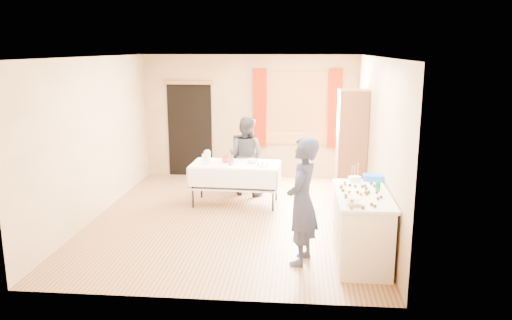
# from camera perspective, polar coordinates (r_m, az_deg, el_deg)

# --- Properties ---
(floor) EXTENTS (4.50, 5.50, 0.02)m
(floor) POSITION_cam_1_polar(r_m,az_deg,el_deg) (8.29, -2.62, -6.63)
(floor) COLOR #9E7047
(floor) RESTS_ON ground
(ceiling) EXTENTS (4.50, 5.50, 0.02)m
(ceiling) POSITION_cam_1_polar(r_m,az_deg,el_deg) (7.83, -2.81, 11.78)
(ceiling) COLOR white
(ceiling) RESTS_ON floor
(wall_back) EXTENTS (4.50, 0.02, 2.60)m
(wall_back) POSITION_cam_1_polar(r_m,az_deg,el_deg) (10.66, -0.71, 4.97)
(wall_back) COLOR tan
(wall_back) RESTS_ON floor
(wall_front) EXTENTS (4.50, 0.02, 2.60)m
(wall_front) POSITION_cam_1_polar(r_m,az_deg,el_deg) (5.30, -6.73, -3.08)
(wall_front) COLOR tan
(wall_front) RESTS_ON floor
(wall_left) EXTENTS (0.02, 5.50, 2.60)m
(wall_left) POSITION_cam_1_polar(r_m,az_deg,el_deg) (8.56, -17.90, 2.44)
(wall_left) COLOR tan
(wall_left) RESTS_ON floor
(wall_right) EXTENTS (0.02, 5.50, 2.60)m
(wall_right) POSITION_cam_1_polar(r_m,az_deg,el_deg) (7.97, 13.61, 1.98)
(wall_right) COLOR tan
(wall_right) RESTS_ON floor
(window_frame) EXTENTS (1.32, 0.06, 1.52)m
(window_frame) POSITION_cam_1_polar(r_m,az_deg,el_deg) (10.55, 4.71, 5.94)
(window_frame) COLOR olive
(window_frame) RESTS_ON wall_back
(window_pane) EXTENTS (1.20, 0.02, 1.40)m
(window_pane) POSITION_cam_1_polar(r_m,az_deg,el_deg) (10.53, 4.71, 5.93)
(window_pane) COLOR white
(window_pane) RESTS_ON wall_back
(curtain_left) EXTENTS (0.28, 0.06, 1.65)m
(curtain_left) POSITION_cam_1_polar(r_m,az_deg,el_deg) (10.53, 0.43, 5.97)
(curtain_left) COLOR #911C04
(curtain_left) RESTS_ON wall_back
(curtain_right) EXTENTS (0.28, 0.06, 1.65)m
(curtain_right) POSITION_cam_1_polar(r_m,az_deg,el_deg) (10.52, 8.98, 5.81)
(curtain_right) COLOR #911C04
(curtain_right) RESTS_ON wall_back
(doorway) EXTENTS (0.95, 0.04, 2.00)m
(doorway) POSITION_cam_1_polar(r_m,az_deg,el_deg) (10.89, -7.56, 3.43)
(doorway) COLOR black
(doorway) RESTS_ON floor
(door_lintel) EXTENTS (1.05, 0.06, 0.08)m
(door_lintel) POSITION_cam_1_polar(r_m,az_deg,el_deg) (10.74, -7.75, 8.78)
(door_lintel) COLOR olive
(door_lintel) RESTS_ON wall_back
(cabinet) EXTENTS (0.50, 0.60, 2.02)m
(cabinet) POSITION_cam_1_polar(r_m,az_deg,el_deg) (9.05, 10.84, 1.50)
(cabinet) COLOR brown
(cabinet) RESTS_ON floor
(counter) EXTENTS (0.69, 1.45, 0.91)m
(counter) POSITION_cam_1_polar(r_m,az_deg,el_deg) (6.69, 11.93, -7.52)
(counter) COLOR #F6E7CD
(counter) RESTS_ON floor
(party_table) EXTENTS (1.59, 0.86, 0.75)m
(party_table) POSITION_cam_1_polar(r_m,az_deg,el_deg) (8.85, -2.36, -2.29)
(party_table) COLOR black
(party_table) RESTS_ON floor
(chair) EXTENTS (0.57, 0.57, 1.05)m
(chair) POSITION_cam_1_polar(r_m,az_deg,el_deg) (9.90, -1.05, -1.45)
(chair) COLOR black
(chair) RESTS_ON floor
(girl) EXTENTS (0.80, 0.69, 1.66)m
(girl) POSITION_cam_1_polar(r_m,az_deg,el_deg) (6.39, 5.30, -4.72)
(girl) COLOR #212744
(girl) RESTS_ON floor
(woman) EXTENTS (1.10, 1.05, 1.49)m
(woman) POSITION_cam_1_polar(r_m,az_deg,el_deg) (9.41, -1.16, 0.48)
(woman) COLOR black
(woman) RESTS_ON floor
(soda_can) EXTENTS (0.08, 0.08, 0.12)m
(soda_can) POSITION_cam_1_polar(r_m,az_deg,el_deg) (6.71, 13.77, -2.91)
(soda_can) COLOR #028C39
(soda_can) RESTS_ON counter
(mixing_bowl) EXTENTS (0.26, 0.26, 0.05)m
(mixing_bowl) POSITION_cam_1_polar(r_m,az_deg,el_deg) (6.04, 11.15, -4.85)
(mixing_bowl) COLOR white
(mixing_bowl) RESTS_ON counter
(foam_block) EXTENTS (0.18, 0.15, 0.08)m
(foam_block) POSITION_cam_1_polar(r_m,az_deg,el_deg) (7.08, 11.19, -2.15)
(foam_block) COLOR white
(foam_block) RESTS_ON counter
(blue_basket) EXTENTS (0.32, 0.23, 0.08)m
(blue_basket) POSITION_cam_1_polar(r_m,az_deg,el_deg) (7.22, 13.32, -1.96)
(blue_basket) COLOR blue
(blue_basket) RESTS_ON counter
(pitcher) EXTENTS (0.13, 0.13, 0.22)m
(pitcher) POSITION_cam_1_polar(r_m,az_deg,el_deg) (8.76, -5.55, 0.29)
(pitcher) COLOR silver
(pitcher) RESTS_ON party_table
(cup_red) EXTENTS (0.15, 0.15, 0.10)m
(cup_red) POSITION_cam_1_polar(r_m,az_deg,el_deg) (8.83, -3.50, 0.04)
(cup_red) COLOR red
(cup_red) RESTS_ON party_table
(cup_rainbow) EXTENTS (0.16, 0.16, 0.11)m
(cup_rainbow) POSITION_cam_1_polar(r_m,az_deg,el_deg) (8.63, -2.89, -0.21)
(cup_rainbow) COLOR red
(cup_rainbow) RESTS_ON party_table
(small_bowl) EXTENTS (0.31, 0.31, 0.06)m
(small_bowl) POSITION_cam_1_polar(r_m,az_deg,el_deg) (8.80, -0.37, -0.12)
(small_bowl) COLOR white
(small_bowl) RESTS_ON party_table
(pastry_tray) EXTENTS (0.33, 0.28, 0.02)m
(pastry_tray) POSITION_cam_1_polar(r_m,az_deg,el_deg) (8.58, 0.77, -0.60)
(pastry_tray) COLOR white
(pastry_tray) RESTS_ON party_table
(bottle) EXTENTS (0.08, 0.09, 0.17)m
(bottle) POSITION_cam_1_polar(r_m,az_deg,el_deg) (9.03, -5.89, 0.50)
(bottle) COLOR white
(bottle) RESTS_ON party_table
(cake_balls) EXTENTS (0.50, 1.14, 0.04)m
(cake_balls) POSITION_cam_1_polar(r_m,az_deg,el_deg) (6.52, 11.75, -3.64)
(cake_balls) COLOR #3F2314
(cake_balls) RESTS_ON counter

